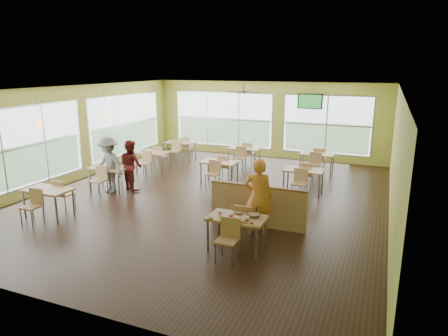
{
  "coord_description": "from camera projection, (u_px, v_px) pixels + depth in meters",
  "views": [
    {
      "loc": [
        4.71,
        -10.34,
        3.8
      ],
      "look_at": [
        0.85,
        -0.9,
        1.2
      ],
      "focal_mm": 32.0,
      "sensor_mm": 36.0,
      "label": 1
    }
  ],
  "objects": [
    {
      "name": "main_table",
      "position": [
        237.0,
        222.0,
        8.36
      ],
      "size": [
        1.22,
        1.52,
        0.87
      ],
      "color": "tan",
      "rests_on": "floor"
    },
    {
      "name": "cup_blue",
      "position": [
        220.0,
        213.0,
        8.39
      ],
      "size": [
        0.09,
        0.09,
        0.31
      ],
      "color": "white",
      "rests_on": "main_table"
    },
    {
      "name": "wrapper_right",
      "position": [
        243.0,
        221.0,
        8.04
      ],
      "size": [
        0.18,
        0.17,
        0.04
      ],
      "primitive_type": "ellipsoid",
      "rotation": [
        0.0,
        0.0,
        -0.34
      ],
      "color": "olive",
      "rests_on": "main_table"
    },
    {
      "name": "wrapper_left",
      "position": [
        210.0,
        218.0,
        8.23
      ],
      "size": [
        0.14,
        0.13,
        0.04
      ],
      "primitive_type": "ellipsoid",
      "rotation": [
        0.0,
        0.0,
        -0.02
      ],
      "color": "olive",
      "rests_on": "main_table"
    },
    {
      "name": "pendant_lights",
      "position": [
        128.0,
        109.0,
        13.12
      ],
      "size": [
        0.11,
        7.31,
        0.86
      ],
      "color": "#2D2119",
      "rests_on": "ceiling"
    },
    {
      "name": "cup_red_far",
      "position": [
        247.0,
        219.0,
        8.03
      ],
      "size": [
        0.09,
        0.09,
        0.33
      ],
      "color": "white",
      "rests_on": "main_table"
    },
    {
      "name": "half_wall_divider",
      "position": [
        258.0,
        206.0,
        9.69
      ],
      "size": [
        2.4,
        0.14,
        1.04
      ],
      "color": "tan",
      "rests_on": "floor"
    },
    {
      "name": "ceiling_fan",
      "position": [
        244.0,
        92.0,
        13.91
      ],
      "size": [
        1.25,
        1.25,
        0.29
      ],
      "color": "#2D2119",
      "rests_on": "ceiling"
    },
    {
      "name": "man_plaid",
      "position": [
        258.0,
        197.0,
        9.13
      ],
      "size": [
        0.74,
        0.56,
        1.81
      ],
      "primitive_type": "imported",
      "rotation": [
        0.0,
        0.0,
        3.35
      ],
      "color": "#D65717",
      "rests_on": "floor"
    },
    {
      "name": "patron_grey",
      "position": [
        109.0,
        165.0,
        12.24
      ],
      "size": [
        1.26,
        0.91,
        1.75
      ],
      "primitive_type": "imported",
      "rotation": [
        0.0,
        0.0,
        -0.25
      ],
      "color": "slate",
      "rests_on": "floor"
    },
    {
      "name": "food_basket",
      "position": [
        254.0,
        215.0,
        8.34
      ],
      "size": [
        0.26,
        0.26,
        0.06
      ],
      "color": "black",
      "rests_on": "main_table"
    },
    {
      "name": "cup_red_near",
      "position": [
        237.0,
        219.0,
        8.06
      ],
      "size": [
        0.09,
        0.09,
        0.32
      ],
      "color": "white",
      "rests_on": "main_table"
    },
    {
      "name": "patron_maroon",
      "position": [
        131.0,
        165.0,
        12.53
      ],
      "size": [
        0.95,
        0.86,
        1.59
      ],
      "primitive_type": "imported",
      "rotation": [
        0.0,
        0.0,
        2.72
      ],
      "color": "maroon",
      "rests_on": "floor"
    },
    {
      "name": "wrapper_mid",
      "position": [
        238.0,
        213.0,
        8.5
      ],
      "size": [
        0.25,
        0.24,
        0.05
      ],
      "primitive_type": "ellipsoid",
      "rotation": [
        0.0,
        0.0,
        -0.34
      ],
      "color": "olive",
      "rests_on": "main_table"
    },
    {
      "name": "cup_yellow",
      "position": [
        231.0,
        215.0,
        8.23
      ],
      "size": [
        0.1,
        0.1,
        0.34
      ],
      "color": "white",
      "rests_on": "main_table"
    },
    {
      "name": "tv_backwall",
      "position": [
        310.0,
        101.0,
        15.97
      ],
      "size": [
        1.0,
        0.07,
        0.6
      ],
      "color": "black",
      "rests_on": "wall_back"
    },
    {
      "name": "window_bays",
      "position": [
        179.0,
        129.0,
        15.31
      ],
      "size": [
        9.24,
        10.24,
        2.38
      ],
      "color": "white",
      "rests_on": "room"
    },
    {
      "name": "dining_tables",
      "position": [
        202.0,
        162.0,
        13.71
      ],
      "size": [
        6.92,
        8.72,
        0.87
      ],
      "color": "tan",
      "rests_on": "floor"
    },
    {
      "name": "ketchup_cup",
      "position": [
        252.0,
        223.0,
        7.98
      ],
      "size": [
        0.07,
        0.07,
        0.03
      ],
      "primitive_type": "cylinder",
      "color": "#A7220A",
      "rests_on": "main_table"
    },
    {
      "name": "room",
      "position": [
        209.0,
        145.0,
        11.55
      ],
      "size": [
        12.0,
        12.04,
        3.2
      ],
      "color": "black",
      "rests_on": "ground"
    }
  ]
}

